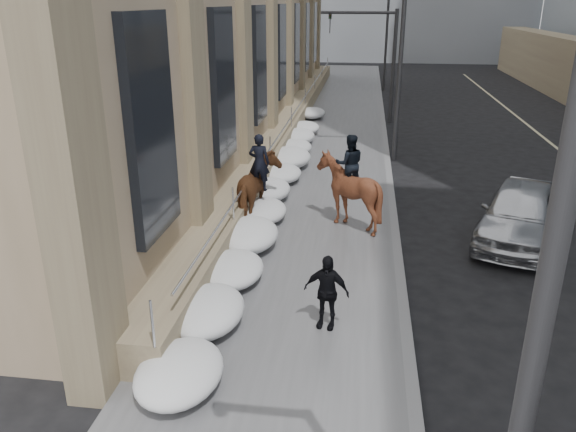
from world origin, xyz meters
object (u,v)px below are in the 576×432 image
Objects in this scene: pedestrian at (326,292)px; car_silver at (520,213)px; mounted_horse_left at (258,187)px; mounted_horse_right at (348,188)px.

pedestrian reaches higher than car_silver.
pedestrian is at bearing 115.30° from mounted_horse_left.
car_silver is at bearing -179.79° from mounted_horse_left.
car_silver is (5.07, 5.46, -0.09)m from pedestrian.
car_silver is (4.84, -0.21, -0.45)m from mounted_horse_right.
pedestrian is 7.45m from car_silver.
mounted_horse_left is 0.54× the size of car_silver.
mounted_horse_left is 7.54m from car_silver.
pedestrian is 0.33× the size of car_silver.
mounted_horse_left is at bearing 124.20° from pedestrian.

